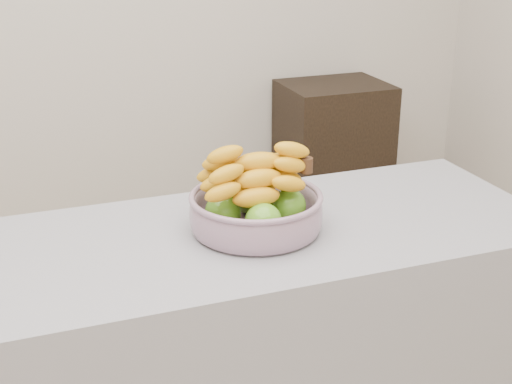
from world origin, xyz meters
The scene contains 2 objects.
cabinet centered at (1.19, 1.78, 0.44)m, with size 0.49×0.39×0.87m, color black.
fruit_bowl centered at (0.26, 0.32, 0.96)m, with size 0.32×0.32×0.20m.
Camera 1 is at (-0.29, -1.17, 1.63)m, focal length 50.00 mm.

